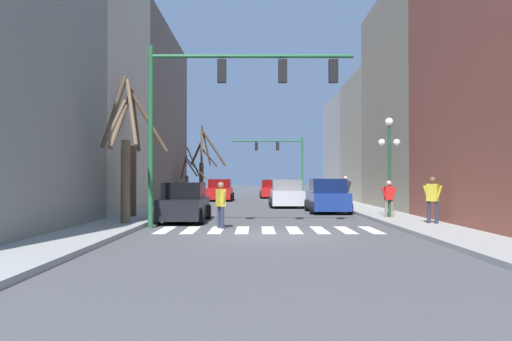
{
  "coord_description": "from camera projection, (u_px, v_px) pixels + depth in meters",
  "views": [
    {
      "loc": [
        -0.42,
        -15.5,
        1.8
      ],
      "look_at": [
        -0.44,
        20.4,
        2.38
      ],
      "focal_mm": 35.0,
      "sensor_mm": 36.0,
      "label": 1
    }
  ],
  "objects": [
    {
      "name": "pedestrian_waiting_at_curb",
      "position": [
        389.0,
        196.0,
        21.24
      ],
      "size": [
        0.67,
        0.26,
        1.56
      ],
      "rotation": [
        0.0,
        0.0,
        0.15
      ],
      "color": "#7A705B",
      "rests_on": "sidewalk_right"
    },
    {
      "name": "sidewalk_left",
      "position": [
        89.0,
        234.0,
        15.47
      ],
      "size": [
        2.17,
        90.0,
        0.15
      ],
      "color": "#9E9E99",
      "rests_on": "ground_plane"
    },
    {
      "name": "car_parked_right_near",
      "position": [
        287.0,
        194.0,
        31.47
      ],
      "size": [
        2.19,
        4.57,
        1.74
      ],
      "rotation": [
        0.0,
        0.0,
        1.57
      ],
      "color": "silver",
      "rests_on": "ground_plane"
    },
    {
      "name": "car_at_intersection",
      "position": [
        185.0,
        203.0,
        20.83
      ],
      "size": [
        1.96,
        4.34,
        1.63
      ],
      "rotation": [
        0.0,
        0.0,
        1.57
      ],
      "color": "black",
      "rests_on": "ground_plane"
    },
    {
      "name": "street_tree_left_mid",
      "position": [
        204.0,
        164.0,
        44.41
      ],
      "size": [
        3.34,
        2.66,
        6.42
      ],
      "color": "brown",
      "rests_on": "sidewalk_left"
    },
    {
      "name": "street_lamp_right_corner",
      "position": [
        390.0,
        147.0,
        21.34
      ],
      "size": [
        0.95,
        0.36,
        4.25
      ],
      "color": "#1E4C2D",
      "rests_on": "sidewalk_right"
    },
    {
      "name": "traffic_signal_near",
      "position": [
        226.0,
        91.0,
        18.21
      ],
      "size": [
        7.51,
        0.28,
        6.68
      ],
      "color": "#236038",
      "rests_on": "ground_plane"
    },
    {
      "name": "pedestrian_crossing_street",
      "position": [
        346.0,
        188.0,
        31.14
      ],
      "size": [
        0.78,
        0.3,
        1.8
      ],
      "rotation": [
        0.0,
        0.0,
        3.31
      ],
      "color": "#7A705B",
      "rests_on": "sidewalk_right"
    },
    {
      "name": "ground_plane",
      "position": [
        270.0,
        236.0,
        15.46
      ],
      "size": [
        240.0,
        240.0,
        0.0
      ],
      "primitive_type": "plane",
      "color": "#4C4C4F"
    },
    {
      "name": "car_parked_right_far",
      "position": [
        271.0,
        189.0,
        46.04
      ],
      "size": [
        2.02,
        4.31,
        1.69
      ],
      "rotation": [
        0.0,
        0.0,
        1.57
      ],
      "color": "red",
      "rests_on": "ground_plane"
    },
    {
      "name": "street_tree_left_near",
      "position": [
        189.0,
        178.0,
        38.57
      ],
      "size": [
        2.19,
        0.89,
        4.09
      ],
      "color": "brown",
      "rests_on": "sidewalk_left"
    },
    {
      "name": "sidewalk_right",
      "position": [
        450.0,
        234.0,
        15.46
      ],
      "size": [
        2.17,
        90.0,
        0.15
      ],
      "color": "#9E9E99",
      "rests_on": "ground_plane"
    },
    {
      "name": "car_parked_left_near",
      "position": [
        220.0,
        191.0,
        40.22
      ],
      "size": [
        2.15,
        4.25,
        1.75
      ],
      "rotation": [
        0.0,
        0.0,
        1.57
      ],
      "color": "red",
      "rests_on": "ground_plane"
    },
    {
      "name": "traffic_signal_far",
      "position": [
        281.0,
        153.0,
        50.51
      ],
      "size": [
        7.25,
        0.28,
        6.02
      ],
      "color": "#236038",
      "rests_on": "ground_plane"
    },
    {
      "name": "street_tree_right_far",
      "position": [
        123.0,
        155.0,
        18.37
      ],
      "size": [
        2.02,
        2.45,
        5.48
      ],
      "color": "brown",
      "rests_on": "sidewalk_left"
    },
    {
      "name": "street_tree_right_near",
      "position": [
        132.0,
        157.0,
        22.21
      ],
      "size": [
        3.06,
        2.7,
        5.65
      ],
      "color": "brown",
      "rests_on": "sidewalk_left"
    },
    {
      "name": "pedestrian_near_right_corner",
      "position": [
        433.0,
        196.0,
        18.29
      ],
      "size": [
        0.61,
        0.56,
        1.72
      ],
      "rotation": [
        0.0,
        0.0,
        5.56
      ],
      "color": "#282D47",
      "rests_on": "sidewalk_right"
    },
    {
      "name": "car_parked_left_far",
      "position": [
        292.0,
        188.0,
        52.4
      ],
      "size": [
        2.04,
        4.69,
        1.73
      ],
      "rotation": [
        0.0,
        0.0,
        1.57
      ],
      "color": "navy",
      "rests_on": "ground_plane"
    },
    {
      "name": "crosswalk_stripes",
      "position": [
        268.0,
        230.0,
        17.39
      ],
      "size": [
        7.65,
        2.6,
        0.01
      ],
      "color": "white",
      "rests_on": "ground_plane"
    },
    {
      "name": "building_row_left",
      "position": [
        92.0,
        104.0,
        28.1
      ],
      "size": [
        6.0,
        35.53,
        12.73
      ],
      "color": "gray",
      "rests_on": "ground_plane"
    },
    {
      "name": "building_row_right",
      "position": [
        423.0,
        120.0,
        30.3
      ],
      "size": [
        6.0,
        43.37,
        12.27
      ],
      "color": "#934C3D",
      "rests_on": "ground_plane"
    },
    {
      "name": "car_driving_away_lane",
      "position": [
        328.0,
        197.0,
        26.26
      ],
      "size": [
        2.12,
        4.11,
        1.79
      ],
      "rotation": [
        0.0,
        0.0,
        1.57
      ],
      "color": "navy",
      "rests_on": "ground_plane"
    },
    {
      "name": "pedestrian_on_left_sidewalk",
      "position": [
        221.0,
        201.0,
        17.99
      ],
      "size": [
        0.44,
        0.66,
        1.67
      ],
      "rotation": [
        0.0,
        0.0,
        5.25
      ],
      "color": "#282D47",
      "rests_on": "ground_plane"
    }
  ]
}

